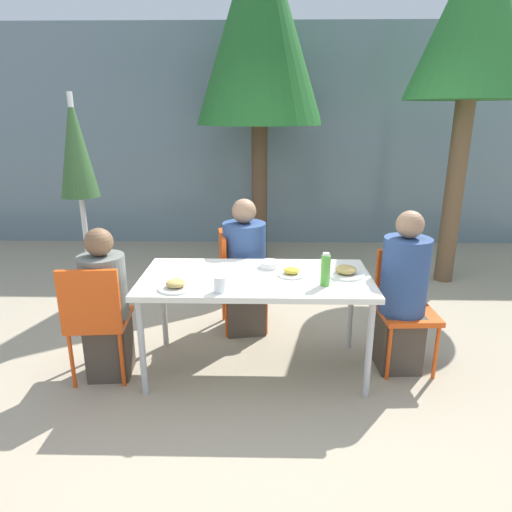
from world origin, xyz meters
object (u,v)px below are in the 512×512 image
(chair_far, at_px, (235,273))
(person_far, at_px, (244,271))
(person_left, at_px, (106,308))
(closed_umbrella, at_px, (77,163))
(chair_right, at_px, (405,299))
(bottle, at_px, (325,270))
(chair_left, at_px, (96,314))
(drinking_cup, at_px, (220,284))
(person_right, at_px, (402,297))
(tree_behind_left, at_px, (477,16))
(tree_behind_right, at_px, (260,22))
(salad_bowl, at_px, (270,264))

(chair_far, height_order, person_far, person_far)
(person_left, relative_size, closed_umbrella, 0.55)
(chair_right, height_order, bottle, bottle)
(chair_left, bearing_deg, chair_right, 3.09)
(bottle, distance_m, drinking_cup, 0.71)
(chair_right, relative_size, person_far, 0.75)
(person_left, height_order, person_right, person_right)
(person_right, distance_m, tree_behind_left, 3.09)
(tree_behind_right, bearing_deg, salad_bowl, -87.56)
(chair_far, bearing_deg, chair_right, 57.36)
(closed_umbrella, bearing_deg, person_far, -2.30)
(chair_far, bearing_deg, tree_behind_right, 165.18)
(drinking_cup, xyz_separation_m, salad_bowl, (0.32, 0.49, -0.03))
(chair_right, distance_m, tree_behind_right, 3.72)
(person_far, bearing_deg, drinking_cup, -16.70)
(person_left, xyz_separation_m, tree_behind_right, (1.05, 2.89, 2.32))
(person_left, height_order, chair_right, person_left)
(person_left, relative_size, tree_behind_left, 0.31)
(tree_behind_left, bearing_deg, chair_far, -151.18)
(tree_behind_right, bearing_deg, person_far, -92.62)
(chair_right, xyz_separation_m, tree_behind_left, (1.02, 1.83, 2.23))
(person_far, bearing_deg, salad_bowl, 14.91)
(chair_left, distance_m, tree_behind_right, 3.94)
(person_far, xyz_separation_m, closed_umbrella, (-1.36, 0.05, 0.91))
(person_left, bearing_deg, salad_bowl, 8.89)
(salad_bowl, bearing_deg, closed_umbrella, 161.98)
(person_right, distance_m, chair_far, 1.42)
(chair_left, relative_size, person_left, 0.79)
(person_right, bearing_deg, drinking_cup, 12.37)
(chair_right, bearing_deg, tree_behind_right, -69.95)
(closed_umbrella, height_order, salad_bowl, closed_umbrella)
(chair_left, xyz_separation_m, bottle, (1.57, 0.00, 0.34))
(chair_right, bearing_deg, closed_umbrella, -15.24)
(chair_far, bearing_deg, person_far, 58.00)
(chair_far, distance_m, person_far, 0.10)
(person_left, xyz_separation_m, closed_umbrella, (-0.41, 0.79, 0.93))
(closed_umbrella, distance_m, tree_behind_right, 2.91)
(person_left, distance_m, tree_behind_left, 4.40)
(chair_right, height_order, drinking_cup, chair_right)
(chair_right, bearing_deg, chair_far, -25.62)
(person_far, relative_size, salad_bowl, 7.79)
(chair_far, relative_size, tree_behind_left, 0.24)
(chair_left, relative_size, tree_behind_right, 0.22)
(chair_right, relative_size, bottle, 3.86)
(bottle, height_order, salad_bowl, bottle)
(person_far, xyz_separation_m, drinking_cup, (-0.11, -0.95, 0.25))
(person_far, bearing_deg, tree_behind_right, 167.57)
(bottle, bearing_deg, drinking_cup, -169.42)
(chair_left, height_order, person_left, person_left)
(chair_right, xyz_separation_m, salad_bowl, (-1.01, 0.06, 0.25))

